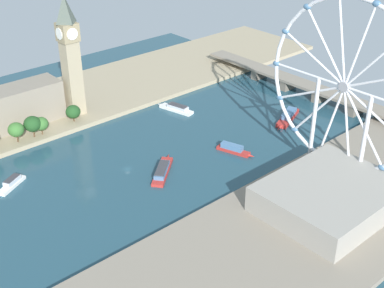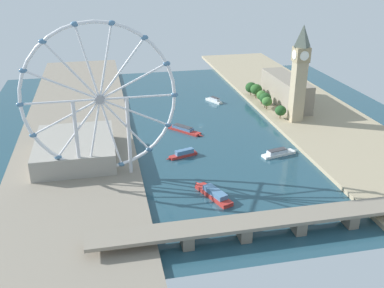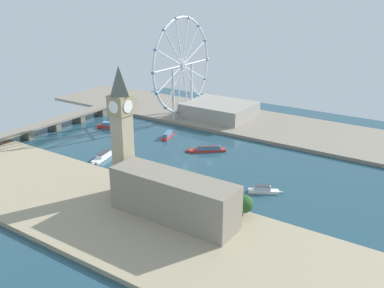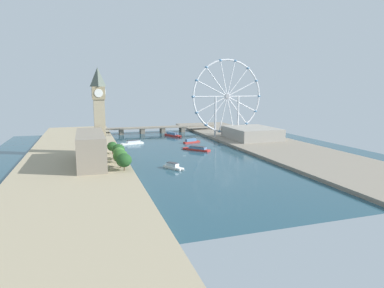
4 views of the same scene
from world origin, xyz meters
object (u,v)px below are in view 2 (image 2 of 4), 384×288
(tour_boat_2, at_px, (183,154))
(tour_boat_4, at_px, (279,153))
(riverside_hall, at_px, (75,148))
(tour_boat_1, at_px, (214,100))
(tour_boat_3, at_px, (213,194))
(ferris_wheel, at_px, (100,100))
(clock_tower, at_px, (299,73))
(river_bridge, at_px, (271,222))
(parliament_block, at_px, (286,90))
(tour_boat_0, at_px, (184,129))

(tour_boat_2, bearing_deg, tour_boat_4, 152.34)
(riverside_hall, height_order, tour_boat_1, riverside_hall)
(tour_boat_3, bearing_deg, ferris_wheel, 37.84)
(clock_tower, xyz_separation_m, ferris_wheel, (166.65, 70.21, 8.82))
(ferris_wheel, distance_m, river_bridge, 127.07)
(parliament_block, xyz_separation_m, tour_boat_4, (49.58, 106.37, -14.22))
(tour_boat_1, distance_m, tour_boat_4, 134.73)
(ferris_wheel, bearing_deg, riverside_hall, -57.22)
(ferris_wheel, relative_size, tour_boat_2, 4.01)
(riverside_hall, height_order, tour_boat_3, riverside_hall)
(ferris_wheel, xyz_separation_m, tour_boat_1, (-112.24, -144.78, -53.03))
(ferris_wheel, height_order, tour_boat_0, ferris_wheel)
(tour_boat_1, xyz_separation_m, tour_boat_4, (-15.18, 133.87, -0.02))
(river_bridge, relative_size, tour_boat_4, 6.22)
(parliament_block, relative_size, river_bridge, 0.40)
(tour_boat_0, relative_size, tour_boat_1, 1.38)
(river_bridge, bearing_deg, clock_tower, -118.36)
(parliament_block, relative_size, tour_boat_0, 2.54)
(clock_tower, relative_size, river_bridge, 0.43)
(tour_boat_0, bearing_deg, tour_boat_1, 108.27)
(tour_boat_0, xyz_separation_m, tour_boat_4, (-60.27, 61.33, 0.10))
(tour_boat_2, bearing_deg, tour_boat_3, 79.10)
(tour_boat_3, relative_size, tour_boat_4, 1.13)
(riverside_hall, distance_m, tour_boat_1, 174.47)
(clock_tower, distance_m, tour_boat_3, 155.48)
(tour_boat_1, xyz_separation_m, tour_boat_2, (55.19, 121.34, 0.21))
(parliament_block, distance_m, tour_boat_1, 71.78)
(river_bridge, relative_size, tour_boat_2, 7.75)
(parliament_block, bearing_deg, tour_boat_2, 38.03)
(ferris_wheel, relative_size, tour_boat_3, 2.85)
(parliament_block, relative_size, tour_boat_1, 3.51)
(parliament_block, bearing_deg, tour_boat_4, 65.01)
(tour_boat_2, xyz_separation_m, tour_boat_4, (-70.37, 12.53, -0.23))
(tour_boat_3, bearing_deg, tour_boat_0, -22.92)
(tour_boat_0, bearing_deg, ferris_wheel, -82.77)
(ferris_wheel, bearing_deg, river_bridge, 135.95)
(parliament_block, height_order, tour_boat_3, parliament_block)
(tour_boat_1, relative_size, tour_boat_4, 0.71)
(clock_tower, bearing_deg, tour_boat_4, 56.51)
(riverside_hall, height_order, tour_boat_0, riverside_hall)
(river_bridge, bearing_deg, tour_boat_0, -83.54)
(parliament_block, bearing_deg, ferris_wheel, 33.53)
(tour_boat_0, xyz_separation_m, tour_boat_2, (10.10, 48.80, 0.33))
(clock_tower, distance_m, tour_boat_1, 102.35)
(tour_boat_0, bearing_deg, riverside_hall, -105.10)
(river_bridge, relative_size, tour_boat_3, 5.52)
(clock_tower, distance_m, tour_boat_2, 127.03)
(clock_tower, relative_size, tour_boat_2, 3.30)
(clock_tower, xyz_separation_m, tour_boat_4, (39.23, 59.31, -44.23))
(river_bridge, xyz_separation_m, tour_boat_3, (20.33, -43.62, -4.84))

